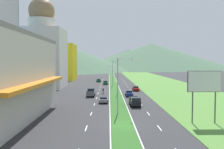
% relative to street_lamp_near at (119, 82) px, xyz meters
% --- Properties ---
extents(ground_plane, '(600.00, 600.00, 0.00)m').
position_rel_street_lamp_near_xyz_m(ground_plane, '(0.09, -7.37, -5.67)').
color(ground_plane, '#2D2D30').
extents(grass_median, '(3.20, 240.00, 0.06)m').
position_rel_street_lamp_near_xyz_m(grass_median, '(0.09, 52.63, -5.64)').
color(grass_median, '#2D6023').
rests_on(grass_median, ground_plane).
extents(grass_verge_right, '(24.00, 240.00, 0.06)m').
position_rel_street_lamp_near_xyz_m(grass_verge_right, '(20.69, 52.63, -5.64)').
color(grass_verge_right, '#518438').
rests_on(grass_verge_right, ground_plane).
extents(lane_dash_left_2, '(0.16, 2.80, 0.01)m').
position_rel_street_lamp_near_xyz_m(lane_dash_left_2, '(-5.01, -8.99, -5.67)').
color(lane_dash_left_2, silver).
rests_on(lane_dash_left_2, ground_plane).
extents(lane_dash_left_3, '(0.16, 2.80, 0.01)m').
position_rel_street_lamp_near_xyz_m(lane_dash_left_3, '(-5.01, 0.20, -5.67)').
color(lane_dash_left_3, silver).
rests_on(lane_dash_left_3, ground_plane).
extents(lane_dash_left_4, '(0.16, 2.80, 0.01)m').
position_rel_street_lamp_near_xyz_m(lane_dash_left_4, '(-5.01, 9.39, -5.67)').
color(lane_dash_left_4, silver).
rests_on(lane_dash_left_4, ground_plane).
extents(lane_dash_left_5, '(0.16, 2.80, 0.01)m').
position_rel_street_lamp_near_xyz_m(lane_dash_left_5, '(-5.01, 18.58, -5.67)').
color(lane_dash_left_5, silver).
rests_on(lane_dash_left_5, ground_plane).
extents(lane_dash_left_6, '(0.16, 2.80, 0.01)m').
position_rel_street_lamp_near_xyz_m(lane_dash_left_6, '(-5.01, 27.77, -5.67)').
color(lane_dash_left_6, silver).
rests_on(lane_dash_left_6, ground_plane).
extents(lane_dash_left_7, '(0.16, 2.80, 0.01)m').
position_rel_street_lamp_near_xyz_m(lane_dash_left_7, '(-5.01, 36.96, -5.67)').
color(lane_dash_left_7, silver).
rests_on(lane_dash_left_7, ground_plane).
extents(lane_dash_left_8, '(0.16, 2.80, 0.01)m').
position_rel_street_lamp_near_xyz_m(lane_dash_left_8, '(-5.01, 46.15, -5.67)').
color(lane_dash_left_8, silver).
rests_on(lane_dash_left_8, ground_plane).
extents(lane_dash_left_9, '(0.16, 2.80, 0.01)m').
position_rel_street_lamp_near_xyz_m(lane_dash_left_9, '(-5.01, 55.33, -5.67)').
color(lane_dash_left_9, silver).
rests_on(lane_dash_left_9, ground_plane).
extents(lane_dash_left_10, '(0.16, 2.80, 0.01)m').
position_rel_street_lamp_near_xyz_m(lane_dash_left_10, '(-5.01, 64.52, -5.67)').
color(lane_dash_left_10, silver).
rests_on(lane_dash_left_10, ground_plane).
extents(lane_dash_left_11, '(0.16, 2.80, 0.01)m').
position_rel_street_lamp_near_xyz_m(lane_dash_left_11, '(-5.01, 73.71, -5.67)').
color(lane_dash_left_11, silver).
rests_on(lane_dash_left_11, ground_plane).
extents(lane_dash_left_12, '(0.16, 2.80, 0.01)m').
position_rel_street_lamp_near_xyz_m(lane_dash_left_12, '(-5.01, 82.90, -5.67)').
color(lane_dash_left_12, silver).
rests_on(lane_dash_left_12, ground_plane).
extents(lane_dash_right_2, '(0.16, 2.80, 0.01)m').
position_rel_street_lamp_near_xyz_m(lane_dash_right_2, '(5.19, -8.99, -5.67)').
color(lane_dash_right_2, silver).
rests_on(lane_dash_right_2, ground_plane).
extents(lane_dash_right_3, '(0.16, 2.80, 0.01)m').
position_rel_street_lamp_near_xyz_m(lane_dash_right_3, '(5.19, 0.20, -5.67)').
color(lane_dash_right_3, silver).
rests_on(lane_dash_right_3, ground_plane).
extents(lane_dash_right_4, '(0.16, 2.80, 0.01)m').
position_rel_street_lamp_near_xyz_m(lane_dash_right_4, '(5.19, 9.39, -5.67)').
color(lane_dash_right_4, silver).
rests_on(lane_dash_right_4, ground_plane).
extents(lane_dash_right_5, '(0.16, 2.80, 0.01)m').
position_rel_street_lamp_near_xyz_m(lane_dash_right_5, '(5.19, 18.58, -5.67)').
color(lane_dash_right_5, silver).
rests_on(lane_dash_right_5, ground_plane).
extents(lane_dash_right_6, '(0.16, 2.80, 0.01)m').
position_rel_street_lamp_near_xyz_m(lane_dash_right_6, '(5.19, 27.77, -5.67)').
color(lane_dash_right_6, silver).
rests_on(lane_dash_right_6, ground_plane).
extents(lane_dash_right_7, '(0.16, 2.80, 0.01)m').
position_rel_street_lamp_near_xyz_m(lane_dash_right_7, '(5.19, 36.96, -5.67)').
color(lane_dash_right_7, silver).
rests_on(lane_dash_right_7, ground_plane).
extents(lane_dash_right_8, '(0.16, 2.80, 0.01)m').
position_rel_street_lamp_near_xyz_m(lane_dash_right_8, '(5.19, 46.15, -5.67)').
color(lane_dash_right_8, silver).
rests_on(lane_dash_right_8, ground_plane).
extents(lane_dash_right_9, '(0.16, 2.80, 0.01)m').
position_rel_street_lamp_near_xyz_m(lane_dash_right_9, '(5.19, 55.33, -5.67)').
color(lane_dash_right_9, silver).
rests_on(lane_dash_right_9, ground_plane).
extents(lane_dash_right_10, '(0.16, 2.80, 0.01)m').
position_rel_street_lamp_near_xyz_m(lane_dash_right_10, '(5.19, 64.52, -5.67)').
color(lane_dash_right_10, silver).
rests_on(lane_dash_right_10, ground_plane).
extents(lane_dash_right_11, '(0.16, 2.80, 0.01)m').
position_rel_street_lamp_near_xyz_m(lane_dash_right_11, '(5.19, 73.71, -5.67)').
color(lane_dash_right_11, silver).
rests_on(lane_dash_right_11, ground_plane).
extents(lane_dash_right_12, '(0.16, 2.80, 0.01)m').
position_rel_street_lamp_near_xyz_m(lane_dash_right_12, '(5.19, 82.90, -5.67)').
color(lane_dash_right_12, silver).
rests_on(lane_dash_right_12, ground_plane).
extents(edge_line_median_left, '(0.16, 240.00, 0.01)m').
position_rel_street_lamp_near_xyz_m(edge_line_median_left, '(-1.66, 52.63, -5.67)').
color(edge_line_median_left, silver).
rests_on(edge_line_median_left, ground_plane).
extents(edge_line_median_right, '(0.16, 240.00, 0.01)m').
position_rel_street_lamp_near_xyz_m(edge_line_median_right, '(1.84, 52.63, -5.67)').
color(edge_line_median_right, silver).
rests_on(edge_line_median_right, ground_plane).
extents(domed_building, '(15.38, 15.38, 31.77)m').
position_rel_street_lamp_near_xyz_m(domed_building, '(-25.63, 43.40, 7.53)').
color(domed_building, silver).
rests_on(domed_building, ground_plane).
extents(midrise_colored, '(16.37, 16.37, 18.32)m').
position_rel_street_lamp_near_xyz_m(midrise_colored, '(-27.55, 80.50, 3.49)').
color(midrise_colored, yellow).
rests_on(midrise_colored, ground_plane).
extents(hill_far_left, '(215.74, 215.74, 42.12)m').
position_rel_street_lamp_near_xyz_m(hill_far_left, '(-85.35, 214.98, 15.39)').
color(hill_far_left, '#47664C').
rests_on(hill_far_left, ground_plane).
extents(hill_far_center, '(151.58, 151.58, 26.52)m').
position_rel_street_lamp_near_xyz_m(hill_far_center, '(26.56, 286.59, 7.59)').
color(hill_far_center, '#3D5647').
rests_on(hill_far_center, ground_plane).
extents(hill_far_right, '(218.91, 218.91, 34.67)m').
position_rel_street_lamp_near_xyz_m(hill_far_right, '(56.64, 284.20, 11.66)').
color(hill_far_right, '#47664C').
rests_on(hill_far_right, ground_plane).
extents(street_lamp_near, '(3.03, 0.28, 9.91)m').
position_rel_street_lamp_near_xyz_m(street_lamp_near, '(0.00, 0.00, 0.00)').
color(street_lamp_near, '#99999E').
rests_on(street_lamp_near, ground_plane).
extents(street_lamp_mid, '(2.96, 0.33, 8.20)m').
position_rel_street_lamp_near_xyz_m(street_lamp_mid, '(0.21, 24.21, -0.89)').
color(street_lamp_mid, '#99999E').
rests_on(street_lamp_mid, ground_plane).
extents(street_lamp_far, '(2.59, 0.28, 9.58)m').
position_rel_street_lamp_near_xyz_m(street_lamp_far, '(-0.17, 48.45, -0.22)').
color(street_lamp_far, '#99999E').
rests_on(street_lamp_far, ground_plane).
extents(billboard_roadside, '(5.05, 0.28, 7.89)m').
position_rel_street_lamp_near_xyz_m(billboard_roadside, '(12.28, -6.76, 0.25)').
color(billboard_roadside, '#4C4C51').
rests_on(billboard_roadside, ground_plane).
extents(car_0, '(1.92, 4.29, 1.53)m').
position_rel_street_lamp_near_xyz_m(car_0, '(-3.24, 55.30, -4.90)').
color(car_0, '#0C5128').
rests_on(car_0, ground_plane).
extents(car_1, '(1.94, 4.62, 1.48)m').
position_rel_street_lamp_near_xyz_m(car_1, '(6.75, 33.77, -4.92)').
color(car_1, maroon).
rests_on(car_1, ground_plane).
extents(car_2, '(2.02, 4.18, 1.44)m').
position_rel_street_lamp_near_xyz_m(car_2, '(-6.58, 67.50, -4.92)').
color(car_2, '#0C5128').
rests_on(car_2, ground_plane).
extents(car_3, '(2.04, 4.18, 1.35)m').
position_rel_street_lamp_near_xyz_m(car_3, '(-3.06, 11.67, -4.97)').
color(car_3, slate).
rests_on(car_3, ground_plane).
extents(car_4, '(1.93, 4.50, 1.57)m').
position_rel_street_lamp_near_xyz_m(car_4, '(3.58, 21.77, -4.88)').
color(car_4, navy).
rests_on(car_4, ground_plane).
extents(pickup_truck_0, '(2.18, 5.40, 2.00)m').
position_rel_street_lamp_near_xyz_m(pickup_truck_0, '(-6.71, 22.02, -4.69)').
color(pickup_truck_0, '#515459').
rests_on(pickup_truck_0, ground_plane).
extents(pickup_truck_1, '(2.18, 5.40, 2.00)m').
position_rel_street_lamp_near_xyz_m(pickup_truck_1, '(3.60, 7.49, -4.69)').
color(pickup_truck_1, black).
rests_on(pickup_truck_1, ground_plane).
extents(motorcycle_rider, '(0.36, 2.00, 1.80)m').
position_rel_street_lamp_near_xyz_m(motorcycle_rider, '(-3.51, 26.46, -4.93)').
color(motorcycle_rider, black).
rests_on(motorcycle_rider, ground_plane).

